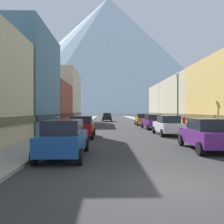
# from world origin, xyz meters

# --- Properties ---
(ground_plane) EXTENTS (400.00, 400.00, 0.00)m
(ground_plane) POSITION_xyz_m (0.00, 0.00, 0.00)
(ground_plane) COLOR #2F2F2F
(sidewalk_left) EXTENTS (2.50, 100.00, 0.15)m
(sidewalk_left) POSITION_xyz_m (-6.25, 35.00, 0.07)
(sidewalk_left) COLOR gray
(sidewalk_left) RESTS_ON ground
(sidewalk_right) EXTENTS (2.50, 100.00, 0.15)m
(sidewalk_right) POSITION_xyz_m (6.25, 35.00, 0.07)
(sidewalk_right) COLOR gray
(sidewalk_right) RESTS_ON ground
(storefront_left_1) EXTENTS (9.52, 10.08, 10.32)m
(storefront_left_1) POSITION_xyz_m (-12.11, 17.37, 4.99)
(storefront_left_1) COLOR slate
(storefront_left_1) RESTS_ON ground
(storefront_left_2) EXTENTS (8.58, 10.09, 6.35)m
(storefront_left_2) POSITION_xyz_m (-11.64, 27.83, 3.06)
(storefront_left_2) COLOR brown
(storefront_left_2) RESTS_ON ground
(storefront_left_3) EXTENTS (9.46, 12.69, 10.09)m
(storefront_left_3) POSITION_xyz_m (-12.08, 39.53, 4.88)
(storefront_left_3) COLOR beige
(storefront_left_3) RESTS_ON ground
(storefront_right_2) EXTENTS (8.32, 13.39, 7.17)m
(storefront_right_2) POSITION_xyz_m (11.51, 27.08, 3.45)
(storefront_right_2) COLOR beige
(storefront_right_2) RESTS_ON ground
(storefront_right_3) EXTENTS (8.26, 9.26, 7.14)m
(storefront_right_3) POSITION_xyz_m (11.48, 38.66, 3.44)
(storefront_right_3) COLOR beige
(storefront_right_3) RESTS_ON ground
(car_left_0) EXTENTS (2.06, 4.40, 1.78)m
(car_left_0) POSITION_xyz_m (-3.80, 4.50, 0.90)
(car_left_0) COLOR #19478C
(car_left_0) RESTS_ON ground
(car_left_1) EXTENTS (2.08, 4.41, 1.78)m
(car_left_1) POSITION_xyz_m (-3.80, 12.65, 0.90)
(car_left_1) COLOR #9E1111
(car_left_1) RESTS_ON ground
(car_right_0) EXTENTS (2.23, 4.47, 1.78)m
(car_right_0) POSITION_xyz_m (3.80, 6.26, 0.90)
(car_right_0) COLOR #591E72
(car_right_0) RESTS_ON ground
(car_right_1) EXTENTS (2.08, 4.41, 1.78)m
(car_right_1) POSITION_xyz_m (3.80, 14.31, 0.90)
(car_right_1) COLOR silver
(car_right_1) RESTS_ON ground
(car_right_2) EXTENTS (2.19, 4.46, 1.78)m
(car_right_2) POSITION_xyz_m (3.80, 21.27, 0.90)
(car_right_2) COLOR #591E72
(car_right_2) RESTS_ON ground
(car_right_3) EXTENTS (2.19, 4.46, 1.78)m
(car_right_3) POSITION_xyz_m (3.80, 29.19, 0.90)
(car_right_3) COLOR #B28419
(car_right_3) RESTS_ON ground
(car_driving_0) EXTENTS (2.06, 4.40, 1.78)m
(car_driving_0) POSITION_xyz_m (-1.60, 42.45, 0.90)
(car_driving_0) COLOR black
(car_driving_0) RESTS_ON ground
(potted_plant_0) EXTENTS (0.55, 0.55, 0.84)m
(potted_plant_0) POSITION_xyz_m (7.00, 16.04, 0.58)
(potted_plant_0) COLOR gray
(potted_plant_0) RESTS_ON sidewalk_right
(potted_plant_2) EXTENTS (0.44, 0.44, 0.74)m
(potted_plant_2) POSITION_xyz_m (7.00, 18.60, 0.55)
(potted_plant_2) COLOR gray
(potted_plant_2) RESTS_ON sidewalk_right
(pedestrian_0) EXTENTS (0.36, 0.36, 1.57)m
(pedestrian_0) POSITION_xyz_m (6.25, 17.15, 0.87)
(pedestrian_0) COLOR maroon
(pedestrian_0) RESTS_ON sidewalk_right
(pedestrian_1) EXTENTS (0.36, 0.36, 1.56)m
(pedestrian_1) POSITION_xyz_m (-6.25, 14.93, 0.86)
(pedestrian_1) COLOR maroon
(pedestrian_1) RESTS_ON sidewalk_left
(streetlamp_right) EXTENTS (0.36, 0.36, 5.86)m
(streetlamp_right) POSITION_xyz_m (5.35, 16.35, 3.99)
(streetlamp_right) COLOR black
(streetlamp_right) RESTS_ON sidewalk_right
(mountain_backdrop) EXTENTS (255.10, 255.10, 132.79)m
(mountain_backdrop) POSITION_xyz_m (0.96, 260.00, 66.39)
(mountain_backdrop) COLOR silver
(mountain_backdrop) RESTS_ON ground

